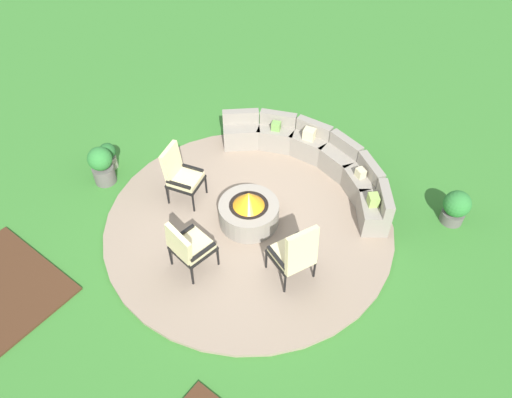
{
  "coord_description": "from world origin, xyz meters",
  "views": [
    {
      "loc": [
        3.53,
        -4.4,
        6.4
      ],
      "look_at": [
        0.0,
        0.2,
        0.45
      ],
      "focal_mm": 34.32,
      "sensor_mm": 36.0,
      "label": 1
    }
  ],
  "objects": [
    {
      "name": "lounge_chair_back_left",
      "position": [
        1.26,
        -0.48,
        0.64
      ],
      "size": [
        0.77,
        0.76,
        1.16
      ],
      "rotation": [
        0.0,
        0.0,
        7.48
      ],
      "color": "black",
      "rests_on": "patio_circle"
    },
    {
      "name": "curved_stone_bench",
      "position": [
        0.17,
        1.8,
        0.35
      ],
      "size": [
        3.91,
        1.5,
        0.71
      ],
      "color": "gray",
      "rests_on": "patio_circle"
    },
    {
      "name": "lounge_chair_front_left",
      "position": [
        -1.32,
        -0.25,
        0.62
      ],
      "size": [
        0.69,
        0.66,
        1.09
      ],
      "rotation": [
        0.0,
        0.0,
        4.98
      ],
      "color": "black",
      "rests_on": "patio_circle"
    },
    {
      "name": "fire_pit",
      "position": [
        0.0,
        0.0,
        0.32
      ],
      "size": [
        1.03,
        1.03,
        0.69
      ],
      "color": "gray",
      "rests_on": "patio_circle"
    },
    {
      "name": "patio_circle",
      "position": [
        0.0,
        0.0,
        0.03
      ],
      "size": [
        4.97,
        4.97,
        0.06
      ],
      "primitive_type": "cylinder",
      "color": "gray",
      "rests_on": "ground_plane"
    },
    {
      "name": "ground_plane",
      "position": [
        0.0,
        0.0,
        0.0
      ],
      "size": [
        24.0,
        24.0,
        0.0
      ],
      "primitive_type": "plane",
      "color": "#387A2D"
    },
    {
      "name": "potted_plant_2",
      "position": [
        -3.04,
        -0.47,
        0.3
      ],
      "size": [
        0.31,
        0.31,
        0.55
      ],
      "color": "#A89E8E",
      "rests_on": "ground_plane"
    },
    {
      "name": "lounge_chair_front_right",
      "position": [
        -0.13,
        -1.33,
        0.59
      ],
      "size": [
        0.65,
        0.64,
        1.02
      ],
      "rotation": [
        0.0,
        0.0,
        6.15
      ],
      "color": "black",
      "rests_on": "patio_circle"
    },
    {
      "name": "potted_plant_0",
      "position": [
        -2.81,
        -0.8,
        0.42
      ],
      "size": [
        0.44,
        0.44,
        0.78
      ],
      "color": "#605B56",
      "rests_on": "ground_plane"
    },
    {
      "name": "potted_plant_1",
      "position": [
        2.76,
        2.21,
        0.34
      ],
      "size": [
        0.46,
        0.46,
        0.65
      ],
      "color": "#605B56",
      "rests_on": "ground_plane"
    },
    {
      "name": "mulch_bed_left",
      "position": [
        -2.24,
        -3.41,
        0.02
      ],
      "size": [
        2.05,
        1.54,
        0.04
      ],
      "primitive_type": "cube",
      "color": "#472B19",
      "rests_on": "ground_plane"
    }
  ]
}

